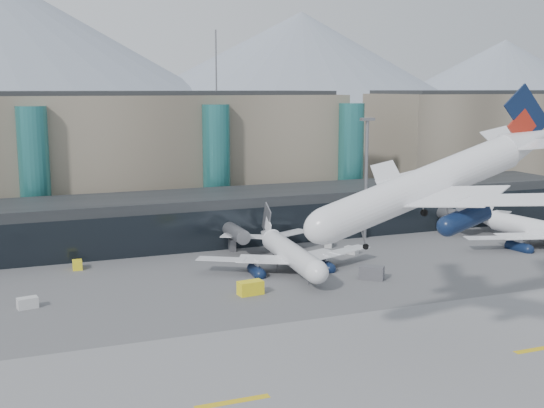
{
  "coord_description": "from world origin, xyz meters",
  "views": [
    {
      "loc": [
        -39.84,
        -77.3,
        31.77
      ],
      "look_at": [
        2.55,
        32.0,
        11.7
      ],
      "focal_mm": 45.0,
      "sensor_mm": 36.0,
      "label": 1
    }
  ],
  "objects_px": {
    "veh_a": "(28,303)",
    "veh_h": "(250,288)",
    "veh_g": "(351,250)",
    "lightmast_mid": "(366,171)",
    "veh_b": "(77,265)",
    "jet_parked_mid": "(286,244)",
    "hero_jet": "(446,170)",
    "veh_c": "(372,273)",
    "jet_parked_right": "(529,222)",
    "veh_d": "(328,243)"
  },
  "relations": [
    {
      "from": "hero_jet",
      "to": "jet_parked_right",
      "type": "relative_size",
      "value": 1.05
    },
    {
      "from": "jet_parked_right",
      "to": "veh_d",
      "type": "xyz_separation_m",
      "value": [
        -40.0,
        11.78,
        -3.61
      ]
    },
    {
      "from": "veh_d",
      "to": "veh_g",
      "type": "distance_m",
      "value": 7.11
    },
    {
      "from": "jet_parked_right",
      "to": "veh_b",
      "type": "xyz_separation_m",
      "value": [
        -89.03,
        12.46,
        -3.62
      ]
    },
    {
      "from": "veh_a",
      "to": "veh_b",
      "type": "relative_size",
      "value": 1.08
    },
    {
      "from": "jet_parked_mid",
      "to": "veh_h",
      "type": "height_order",
      "value": "jet_parked_mid"
    },
    {
      "from": "veh_d",
      "to": "veh_h",
      "type": "bearing_deg",
      "value": 163.53
    },
    {
      "from": "hero_jet",
      "to": "veh_c",
      "type": "relative_size",
      "value": 9.26
    },
    {
      "from": "veh_c",
      "to": "veh_h",
      "type": "height_order",
      "value": "veh_c"
    },
    {
      "from": "lightmast_mid",
      "to": "hero_jet",
      "type": "xyz_separation_m",
      "value": [
        -21.06,
        -57.18,
        7.57
      ]
    },
    {
      "from": "veh_g",
      "to": "veh_h",
      "type": "xyz_separation_m",
      "value": [
        -26.95,
        -17.69,
        0.35
      ]
    },
    {
      "from": "hero_jet",
      "to": "veh_h",
      "type": "xyz_separation_m",
      "value": [
        -15.0,
        28.26,
        -20.91
      ]
    },
    {
      "from": "jet_parked_mid",
      "to": "veh_d",
      "type": "xyz_separation_m",
      "value": [
        14.0,
        11.33,
        -3.4
      ]
    },
    {
      "from": "hero_jet",
      "to": "veh_d",
      "type": "relative_size",
      "value": 13.93
    },
    {
      "from": "veh_b",
      "to": "jet_parked_right",
      "type": "bearing_deg",
      "value": -94.81
    },
    {
      "from": "jet_parked_mid",
      "to": "veh_g",
      "type": "bearing_deg",
      "value": -70.22
    },
    {
      "from": "jet_parked_mid",
      "to": "veh_h",
      "type": "distance_m",
      "value": 17.79
    },
    {
      "from": "jet_parked_mid",
      "to": "veh_g",
      "type": "xyz_separation_m",
      "value": [
        15.56,
        4.39,
        -3.45
      ]
    },
    {
      "from": "veh_c",
      "to": "veh_g",
      "type": "relative_size",
      "value": 1.65
    },
    {
      "from": "jet_parked_mid",
      "to": "veh_a",
      "type": "distance_m",
      "value": 44.77
    },
    {
      "from": "veh_g",
      "to": "lightmast_mid",
      "type": "bearing_deg",
      "value": 110.0
    },
    {
      "from": "lightmast_mid",
      "to": "veh_a",
      "type": "relative_size",
      "value": 8.93
    },
    {
      "from": "veh_b",
      "to": "veh_h",
      "type": "distance_m",
      "value": 34.64
    },
    {
      "from": "veh_a",
      "to": "veh_b",
      "type": "height_order",
      "value": "veh_a"
    },
    {
      "from": "lightmast_mid",
      "to": "veh_g",
      "type": "distance_m",
      "value": 19.92
    },
    {
      "from": "hero_jet",
      "to": "veh_c",
      "type": "bearing_deg",
      "value": 75.88
    },
    {
      "from": "lightmast_mid",
      "to": "hero_jet",
      "type": "height_order",
      "value": "hero_jet"
    },
    {
      "from": "veh_b",
      "to": "veh_d",
      "type": "xyz_separation_m",
      "value": [
        49.04,
        -0.68,
        0.01
      ]
    },
    {
      "from": "veh_a",
      "to": "veh_d",
      "type": "xyz_separation_m",
      "value": [
        57.95,
        19.18,
        -0.03
      ]
    },
    {
      "from": "veh_h",
      "to": "hero_jet",
      "type": "bearing_deg",
      "value": -68.57
    },
    {
      "from": "veh_h",
      "to": "veh_d",
      "type": "bearing_deg",
      "value": 37.6
    },
    {
      "from": "veh_g",
      "to": "jet_parked_right",
      "type": "bearing_deg",
      "value": 51.86
    },
    {
      "from": "jet_parked_mid",
      "to": "veh_c",
      "type": "bearing_deg",
      "value": -136.02
    },
    {
      "from": "hero_jet",
      "to": "veh_a",
      "type": "bearing_deg",
      "value": 143.84
    },
    {
      "from": "jet_parked_right",
      "to": "veh_c",
      "type": "height_order",
      "value": "jet_parked_right"
    },
    {
      "from": "hero_jet",
      "to": "jet_parked_right",
      "type": "xyz_separation_m",
      "value": [
        50.39,
        41.11,
        -17.6
      ]
    },
    {
      "from": "veh_g",
      "to": "veh_d",
      "type": "bearing_deg",
      "value": 161.72
    },
    {
      "from": "veh_b",
      "to": "hero_jet",
      "type": "bearing_deg",
      "value": -141.03
    },
    {
      "from": "lightmast_mid",
      "to": "veh_c",
      "type": "xyz_separation_m",
      "value": [
        -14.19,
        -28.12,
        -13.29
      ]
    },
    {
      "from": "veh_a",
      "to": "veh_d",
      "type": "height_order",
      "value": "veh_a"
    },
    {
      "from": "jet_parked_mid",
      "to": "veh_h",
      "type": "xyz_separation_m",
      "value": [
        -11.39,
        -13.31,
        -3.1
      ]
    },
    {
      "from": "lightmast_mid",
      "to": "veh_b",
      "type": "height_order",
      "value": "lightmast_mid"
    },
    {
      "from": "veh_d",
      "to": "veh_b",
      "type": "bearing_deg",
      "value": 118.61
    },
    {
      "from": "jet_parked_right",
      "to": "veh_h",
      "type": "xyz_separation_m",
      "value": [
        -65.39,
        -12.85,
        -3.31
      ]
    },
    {
      "from": "veh_h",
      "to": "veh_g",
      "type": "bearing_deg",
      "value": 26.75
    },
    {
      "from": "veh_a",
      "to": "veh_h",
      "type": "xyz_separation_m",
      "value": [
        32.56,
        -5.46,
        0.26
      ]
    },
    {
      "from": "veh_b",
      "to": "veh_c",
      "type": "xyz_separation_m",
      "value": [
        45.51,
        -24.51,
        0.37
      ]
    },
    {
      "from": "veh_g",
      "to": "veh_h",
      "type": "bearing_deg",
      "value": -87.68
    },
    {
      "from": "veh_a",
      "to": "jet_parked_mid",
      "type": "bearing_deg",
      "value": -0.57
    },
    {
      "from": "jet_parked_right",
      "to": "veh_c",
      "type": "bearing_deg",
      "value": 96.72
    }
  ]
}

